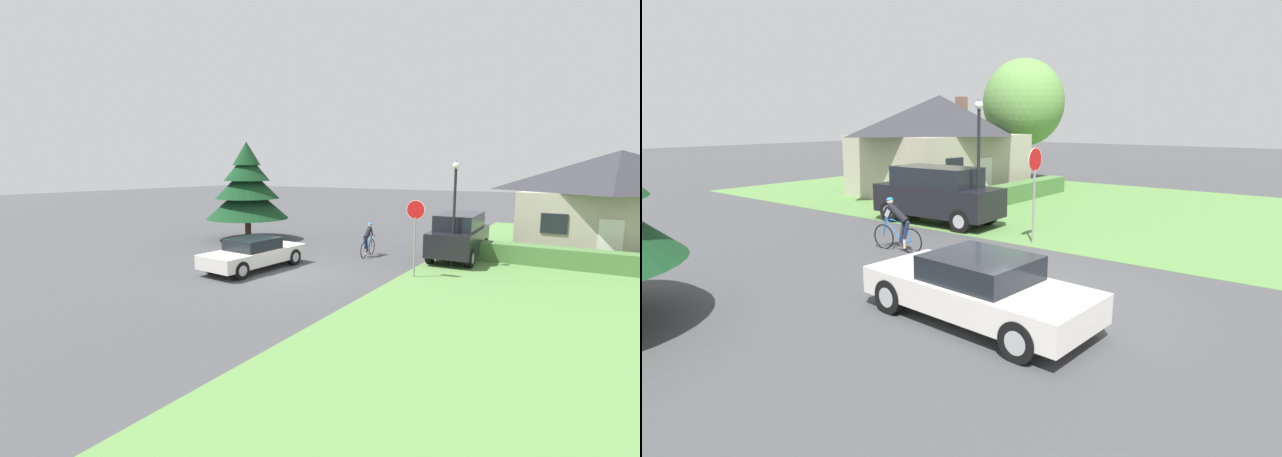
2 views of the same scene
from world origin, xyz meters
TOP-DOWN VIEW (x-y plane):
  - ground_plane at (0.00, 0.00)m, footprint 140.00×140.00m
  - grass_verge_right at (11.97, 4.00)m, footprint 16.00×36.00m
  - cottage_house at (11.11, 11.59)m, footprint 8.86×7.25m
  - hedge_row at (10.23, 7.05)m, footprint 10.48×0.90m
  - sedan_left_lane at (-1.59, -0.01)m, footprint 2.16×4.67m
  - cyclist at (1.22, 4.90)m, footprint 0.44×1.80m
  - parked_suv_right at (5.02, 6.59)m, footprint 2.07×4.88m
  - stop_sign at (4.47, 2.25)m, footprint 0.73×0.07m
  - street_lamp at (5.21, 4.88)m, footprint 0.29×0.29m
  - deciduous_tree_right at (17.56, 10.50)m, footprint 4.84×4.84m

SIDE VIEW (x-z plane):
  - ground_plane at x=0.00m, z-range 0.00..0.00m
  - grass_verge_right at x=11.97m, z-range 0.00..0.01m
  - hedge_row at x=10.23m, z-range 0.00..0.83m
  - sedan_left_lane at x=-1.59m, z-range 0.00..1.30m
  - cyclist at x=1.22m, z-range -0.04..1.54m
  - parked_suv_right at x=5.02m, z-range 0.03..2.12m
  - stop_sign at x=4.47m, z-range 0.62..3.57m
  - cottage_house at x=11.11m, z-range 0.09..5.10m
  - street_lamp at x=5.21m, z-range 0.59..5.04m
  - deciduous_tree_right at x=17.56m, z-range 1.10..8.40m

